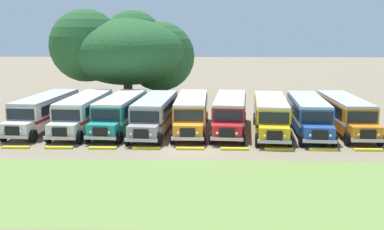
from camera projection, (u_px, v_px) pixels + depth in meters
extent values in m
plane|color=#84755B|center=(190.00, 148.00, 32.43)|extent=(220.00, 220.00, 0.00)
cube|color=olive|center=(186.00, 188.00, 24.29)|extent=(80.00, 10.46, 0.01)
cube|color=silver|center=(47.00, 110.00, 39.02)|extent=(3.26, 9.38, 2.10)
cube|color=maroon|center=(47.00, 112.00, 39.05)|extent=(3.29, 9.40, 0.24)
cube|color=black|center=(62.00, 104.00, 39.08)|extent=(0.71, 7.98, 0.80)
cube|color=black|center=(34.00, 104.00, 39.36)|extent=(0.71, 7.98, 0.80)
cube|color=#B2B2B7|center=(46.00, 97.00, 38.81)|extent=(3.17, 9.27, 0.22)
cube|color=silver|center=(17.00, 129.00, 33.95)|extent=(2.31, 1.58, 1.05)
cube|color=black|center=(12.00, 131.00, 33.22)|extent=(1.10, 0.19, 0.70)
cube|color=#B7B7BC|center=(12.00, 137.00, 33.26)|extent=(2.41, 0.40, 0.24)
cube|color=black|center=(20.00, 114.00, 34.41)|extent=(2.20, 0.24, 0.84)
cube|color=maroon|center=(67.00, 103.00, 43.55)|extent=(0.90, 0.14, 1.30)
sphere|color=#EAE5C6|center=(21.00, 131.00, 33.09)|extent=(0.20, 0.20, 0.20)
sphere|color=#EAE5C6|center=(3.00, 131.00, 33.25)|extent=(0.20, 0.20, 0.20)
cylinder|color=black|center=(33.00, 136.00, 34.01)|extent=(0.36, 1.02, 1.00)
cylinder|color=black|center=(3.00, 135.00, 34.27)|extent=(0.36, 1.02, 1.00)
cylinder|color=black|center=(73.00, 116.00, 42.02)|extent=(0.36, 1.02, 1.00)
cylinder|color=black|center=(49.00, 115.00, 42.28)|extent=(0.36, 1.02, 1.00)
cube|color=silver|center=(85.00, 111.00, 38.67)|extent=(3.00, 9.32, 2.10)
cube|color=red|center=(85.00, 113.00, 38.70)|extent=(3.03, 9.34, 0.24)
cube|color=black|center=(100.00, 105.00, 38.77)|extent=(0.48, 7.99, 0.80)
cube|color=black|center=(72.00, 104.00, 38.97)|extent=(0.48, 7.99, 0.80)
cube|color=silver|center=(85.00, 98.00, 38.45)|extent=(2.91, 9.22, 0.22)
cube|color=silver|center=(63.00, 130.00, 33.58)|extent=(2.27, 1.52, 1.05)
cube|color=black|center=(59.00, 132.00, 32.85)|extent=(1.10, 0.16, 0.70)
cube|color=#B7B7BC|center=(60.00, 138.00, 32.89)|extent=(2.41, 0.33, 0.24)
cube|color=black|center=(66.00, 115.00, 34.04)|extent=(2.20, 0.18, 0.84)
cube|color=red|center=(100.00, 103.00, 43.21)|extent=(0.90, 0.11, 1.30)
sphere|color=#EAE5C6|center=(69.00, 133.00, 32.75)|extent=(0.20, 0.20, 0.20)
sphere|color=#EAE5C6|center=(50.00, 132.00, 32.86)|extent=(0.20, 0.20, 0.20)
cylinder|color=black|center=(80.00, 137.00, 33.68)|extent=(0.33, 1.01, 1.00)
cylinder|color=black|center=(49.00, 137.00, 33.87)|extent=(0.33, 1.01, 1.00)
cylinder|color=black|center=(108.00, 116.00, 41.71)|extent=(0.33, 1.01, 1.00)
cylinder|color=black|center=(83.00, 116.00, 41.90)|extent=(0.33, 1.01, 1.00)
cube|color=teal|center=(122.00, 111.00, 38.69)|extent=(3.28, 9.38, 2.10)
cube|color=white|center=(122.00, 113.00, 38.72)|extent=(3.31, 9.40, 0.24)
cube|color=black|center=(137.00, 105.00, 38.75)|extent=(0.72, 7.97, 0.80)
cube|color=black|center=(108.00, 104.00, 39.03)|extent=(0.72, 7.97, 0.80)
cube|color=silver|center=(121.00, 97.00, 38.47)|extent=(3.19, 9.27, 0.22)
cube|color=teal|center=(103.00, 130.00, 33.61)|extent=(2.31, 1.58, 1.05)
cube|color=black|center=(100.00, 132.00, 32.89)|extent=(1.10, 0.19, 0.70)
cube|color=#B7B7BC|center=(100.00, 138.00, 32.93)|extent=(2.41, 0.40, 0.24)
cube|color=black|center=(105.00, 115.00, 34.08)|extent=(2.20, 0.25, 0.84)
cube|color=white|center=(134.00, 103.00, 43.22)|extent=(0.90, 0.14, 1.30)
sphere|color=#EAE5C6|center=(109.00, 133.00, 32.76)|extent=(0.20, 0.20, 0.20)
sphere|color=#EAE5C6|center=(91.00, 132.00, 32.92)|extent=(0.20, 0.20, 0.20)
cylinder|color=black|center=(119.00, 137.00, 33.68)|extent=(0.36, 1.02, 1.00)
cylinder|color=black|center=(88.00, 136.00, 33.94)|extent=(0.36, 1.02, 1.00)
cylinder|color=black|center=(143.00, 117.00, 41.68)|extent=(0.36, 1.02, 1.00)
cylinder|color=black|center=(118.00, 116.00, 41.95)|extent=(0.36, 1.02, 1.00)
cube|color=#9E9993|center=(156.00, 112.00, 38.04)|extent=(3.16, 9.36, 2.10)
cube|color=#282828|center=(156.00, 114.00, 38.07)|extent=(3.20, 9.38, 0.24)
cube|color=black|center=(171.00, 106.00, 38.11)|extent=(0.62, 7.98, 0.80)
cube|color=black|center=(142.00, 106.00, 38.36)|extent=(0.62, 7.98, 0.80)
cube|color=#B2B2B7|center=(156.00, 99.00, 37.82)|extent=(3.08, 9.25, 0.22)
cube|color=#9E9993|center=(143.00, 132.00, 32.96)|extent=(2.30, 1.56, 1.05)
cube|color=black|center=(141.00, 134.00, 32.23)|extent=(1.10, 0.18, 0.70)
cube|color=#B7B7BC|center=(141.00, 140.00, 32.27)|extent=(2.41, 0.37, 0.24)
cube|color=black|center=(145.00, 117.00, 33.42)|extent=(2.20, 0.22, 0.84)
cube|color=#282828|center=(165.00, 105.00, 42.57)|extent=(0.90, 0.13, 1.30)
sphere|color=#EAE5C6|center=(150.00, 135.00, 32.11)|extent=(0.20, 0.20, 0.20)
sphere|color=#EAE5C6|center=(131.00, 134.00, 32.25)|extent=(0.20, 0.20, 0.20)
cylinder|color=black|center=(160.00, 139.00, 33.03)|extent=(0.35, 1.02, 1.00)
cylinder|color=black|center=(128.00, 138.00, 33.27)|extent=(0.35, 1.02, 1.00)
cylinder|color=black|center=(175.00, 118.00, 41.05)|extent=(0.35, 1.02, 1.00)
cylinder|color=black|center=(149.00, 117.00, 41.29)|extent=(0.35, 1.02, 1.00)
cube|color=orange|center=(192.00, 111.00, 38.50)|extent=(2.69, 9.25, 2.10)
cube|color=white|center=(192.00, 113.00, 38.53)|extent=(2.72, 9.27, 0.24)
cube|color=black|center=(207.00, 105.00, 38.64)|extent=(0.21, 8.00, 0.80)
cube|color=black|center=(177.00, 105.00, 38.76)|extent=(0.21, 8.00, 0.80)
cube|color=silver|center=(192.00, 98.00, 38.28)|extent=(2.61, 9.15, 0.22)
cube|color=orange|center=(188.00, 131.00, 33.40)|extent=(2.23, 1.45, 1.05)
cube|color=black|center=(188.00, 133.00, 32.67)|extent=(1.10, 0.12, 0.70)
cube|color=#B7B7BC|center=(188.00, 139.00, 32.71)|extent=(2.40, 0.25, 0.24)
cube|color=black|center=(189.00, 116.00, 33.86)|extent=(2.20, 0.11, 0.84)
cube|color=white|center=(194.00, 104.00, 43.05)|extent=(0.90, 0.08, 1.30)
sphere|color=#EAE5C6|center=(197.00, 133.00, 32.58)|extent=(0.20, 0.20, 0.20)
sphere|color=#EAE5C6|center=(178.00, 133.00, 32.65)|extent=(0.20, 0.20, 0.20)
cylinder|color=black|center=(204.00, 138.00, 33.54)|extent=(0.30, 1.01, 1.00)
cylinder|color=black|center=(172.00, 137.00, 33.65)|extent=(0.30, 1.01, 1.00)
cylinder|color=black|center=(206.00, 117.00, 41.58)|extent=(0.30, 1.01, 1.00)
cylinder|color=black|center=(180.00, 116.00, 41.70)|extent=(0.30, 1.01, 1.00)
cube|color=red|center=(230.00, 112.00, 38.36)|extent=(3.34, 9.39, 2.10)
cube|color=white|center=(230.00, 113.00, 38.39)|extent=(3.37, 9.41, 0.24)
cube|color=black|center=(245.00, 105.00, 38.41)|extent=(0.78, 7.97, 0.80)
cube|color=black|center=(216.00, 105.00, 38.71)|extent=(0.78, 7.97, 0.80)
cube|color=beige|center=(230.00, 98.00, 38.15)|extent=(3.25, 9.28, 0.22)
cube|color=red|center=(227.00, 131.00, 33.29)|extent=(2.32, 1.60, 1.05)
cube|color=black|center=(227.00, 133.00, 32.56)|extent=(1.10, 0.20, 0.70)
cube|color=#B7B7BC|center=(227.00, 139.00, 32.61)|extent=(2.41, 0.42, 0.24)
cube|color=black|center=(228.00, 116.00, 33.75)|extent=(2.20, 0.26, 0.84)
cube|color=white|center=(232.00, 104.00, 42.89)|extent=(0.90, 0.14, 1.30)
sphere|color=#EAE5C6|center=(237.00, 134.00, 32.43)|extent=(0.20, 0.20, 0.20)
sphere|color=#EAE5C6|center=(217.00, 133.00, 32.60)|extent=(0.20, 0.20, 0.20)
cylinder|color=black|center=(244.00, 138.00, 33.35)|extent=(0.37, 1.02, 1.00)
cylinder|color=black|center=(211.00, 137.00, 33.63)|extent=(0.37, 1.02, 1.00)
cylinder|color=black|center=(244.00, 117.00, 41.34)|extent=(0.37, 1.02, 1.00)
cylinder|color=black|center=(218.00, 117.00, 41.63)|extent=(0.37, 1.02, 1.00)
cube|color=yellow|center=(270.00, 113.00, 37.56)|extent=(3.33, 9.39, 2.10)
cube|color=black|center=(270.00, 115.00, 37.60)|extent=(3.36, 9.41, 0.24)
cube|color=black|center=(286.00, 107.00, 37.62)|extent=(0.77, 7.97, 0.80)
cube|color=black|center=(255.00, 106.00, 37.91)|extent=(0.77, 7.97, 0.80)
cube|color=beige|center=(271.00, 100.00, 37.35)|extent=(3.24, 9.28, 0.22)
cube|color=yellow|center=(274.00, 134.00, 32.49)|extent=(2.32, 1.59, 1.05)
cube|color=black|center=(275.00, 136.00, 31.77)|extent=(1.10, 0.20, 0.70)
cube|color=#B7B7BC|center=(274.00, 142.00, 31.81)|extent=(2.41, 0.42, 0.24)
cube|color=black|center=(274.00, 118.00, 32.95)|extent=(2.20, 0.26, 0.84)
cube|color=black|center=(268.00, 105.00, 42.09)|extent=(0.90, 0.14, 1.30)
sphere|color=#EAE5C6|center=(285.00, 136.00, 31.64)|extent=(0.20, 0.20, 0.20)
sphere|color=#EAE5C6|center=(265.00, 136.00, 31.80)|extent=(0.20, 0.20, 0.20)
cylinder|color=black|center=(290.00, 141.00, 32.55)|extent=(0.37, 1.02, 1.00)
cylinder|color=black|center=(257.00, 140.00, 32.83)|extent=(0.37, 1.02, 1.00)
cylinder|color=black|center=(282.00, 119.00, 40.55)|extent=(0.37, 1.02, 1.00)
cylinder|color=black|center=(255.00, 118.00, 40.83)|extent=(0.37, 1.02, 1.00)
cube|color=#23519E|center=(308.00, 113.00, 37.70)|extent=(3.17, 9.36, 2.10)
cube|color=silver|center=(308.00, 115.00, 37.73)|extent=(3.20, 9.38, 0.24)
cube|color=black|center=(323.00, 107.00, 37.77)|extent=(0.62, 7.98, 0.80)
cube|color=black|center=(292.00, 106.00, 38.02)|extent=(0.62, 7.98, 0.80)
cube|color=#B2B2B7|center=(308.00, 99.00, 37.48)|extent=(3.08, 9.25, 0.22)
cube|color=#23519E|center=(318.00, 133.00, 32.62)|extent=(2.30, 1.56, 1.05)
cube|color=black|center=(320.00, 135.00, 31.89)|extent=(1.10, 0.18, 0.70)
cube|color=#B7B7BC|center=(320.00, 141.00, 31.93)|extent=(2.41, 0.37, 0.24)
cube|color=black|center=(317.00, 118.00, 33.08)|extent=(2.20, 0.22, 0.84)
cube|color=silver|center=(300.00, 105.00, 42.23)|extent=(0.90, 0.13, 1.30)
sphere|color=#EAE5C6|center=(330.00, 136.00, 31.77)|extent=(0.20, 0.20, 0.20)
sphere|color=#EAE5C6|center=(310.00, 135.00, 31.91)|extent=(0.20, 0.20, 0.20)
cylinder|color=black|center=(335.00, 140.00, 32.69)|extent=(0.35, 1.02, 1.00)
cylinder|color=black|center=(301.00, 140.00, 32.93)|extent=(0.35, 1.02, 1.00)
cylinder|color=black|center=(316.00, 119.00, 40.71)|extent=(0.35, 1.02, 1.00)
cylinder|color=black|center=(289.00, 118.00, 40.94)|extent=(0.35, 1.02, 1.00)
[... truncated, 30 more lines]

